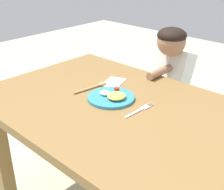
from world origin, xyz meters
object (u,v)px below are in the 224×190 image
spoon (96,86)px  person (172,95)px  fork (140,110)px  plate (112,97)px

spoon → person: person is taller
fork → person: person is taller
plate → person: 0.64m
plate → spoon: 0.17m
person → fork: bearing=107.5°
spoon → fork: bearing=-89.2°
fork → person: bearing=19.5°
plate → fork: bearing=0.5°
plate → spoon: bearing=164.7°
fork → person: 0.66m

